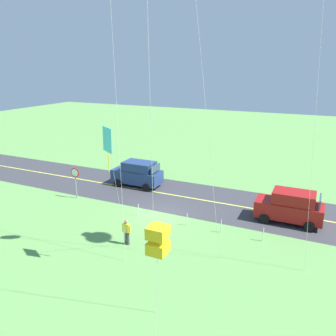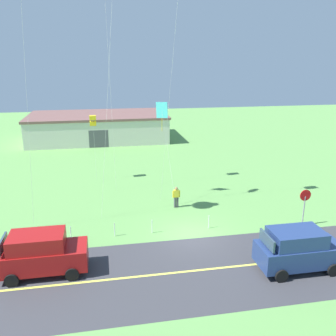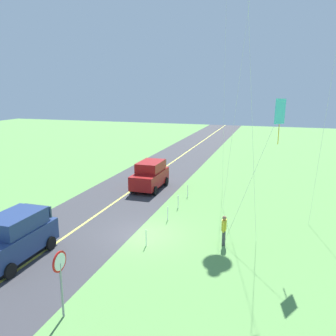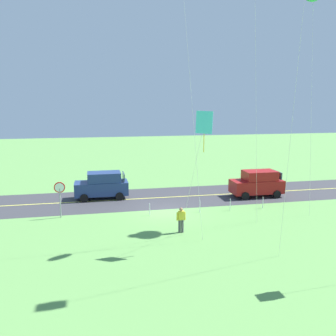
# 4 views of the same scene
# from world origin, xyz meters

# --- Properties ---
(ground_plane) EXTENTS (120.00, 120.00, 0.10)m
(ground_plane) POSITION_xyz_m (0.00, 0.00, -0.05)
(ground_plane) COLOR #60994C
(asphalt_road) EXTENTS (120.00, 7.00, 0.00)m
(asphalt_road) POSITION_xyz_m (0.00, -4.00, 0.00)
(asphalt_road) COLOR #38383D
(asphalt_road) RESTS_ON ground
(road_centre_stripe) EXTENTS (120.00, 0.16, 0.00)m
(road_centre_stripe) POSITION_xyz_m (0.00, -4.00, 0.01)
(road_centre_stripe) COLOR #E5E04C
(road_centre_stripe) RESTS_ON asphalt_road
(car_suv_foreground) EXTENTS (4.40, 2.12, 2.24)m
(car_suv_foreground) POSITION_xyz_m (4.47, -4.78, 1.15)
(car_suv_foreground) COLOR navy
(car_suv_foreground) RESTS_ON ground
(car_parked_west_near) EXTENTS (4.40, 2.12, 2.24)m
(car_parked_west_near) POSITION_xyz_m (-8.63, -2.76, 1.15)
(car_parked_west_near) COLOR maroon
(car_parked_west_near) RESTS_ON ground
(stop_sign) EXTENTS (0.76, 0.08, 2.56)m
(stop_sign) POSITION_xyz_m (7.51, -0.10, 1.80)
(stop_sign) COLOR gray
(stop_sign) RESTS_ON ground
(person_adult_near) EXTENTS (0.58, 0.22, 1.60)m
(person_adult_near) POSITION_xyz_m (-0.09, 4.54, 0.86)
(person_adult_near) COLOR #3F3F47
(person_adult_near) RESTS_ON ground
(kite_red_low) EXTENTS (1.08, 2.63, 7.58)m
(kite_red_low) POSITION_xyz_m (-0.74, 6.88, 6.84)
(kite_red_low) COLOR silver
(kite_red_low) RESTS_ON ground
(kite_blue_mid) EXTENTS (0.56, 0.56, 5.93)m
(kite_blue_mid) POSITION_xyz_m (-6.01, 12.11, 5.49)
(kite_blue_mid) COLOR silver
(kite_blue_mid) RESTS_ON ground
(warehouse_distant) EXTENTS (18.36, 10.20, 3.50)m
(warehouse_distant) POSITION_xyz_m (-5.71, 30.04, 1.75)
(warehouse_distant) COLOR beige
(warehouse_distant) RESTS_ON ground
(fence_post_0) EXTENTS (0.05, 0.05, 0.90)m
(fence_post_0) POSITION_xyz_m (-7.48, 0.70, 0.45)
(fence_post_0) COLOR silver
(fence_post_0) RESTS_ON ground
(fence_post_1) EXTENTS (0.05, 0.05, 0.90)m
(fence_post_1) POSITION_xyz_m (-4.82, 0.70, 0.45)
(fence_post_1) COLOR silver
(fence_post_1) RESTS_ON ground
(fence_post_2) EXTENTS (0.05, 0.05, 0.90)m
(fence_post_2) POSITION_xyz_m (-2.46, 0.70, 0.45)
(fence_post_2) COLOR silver
(fence_post_2) RESTS_ON ground
(fence_post_3) EXTENTS (0.05, 0.05, 0.90)m
(fence_post_3) POSITION_xyz_m (1.29, 0.70, 0.45)
(fence_post_3) COLOR silver
(fence_post_3) RESTS_ON ground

